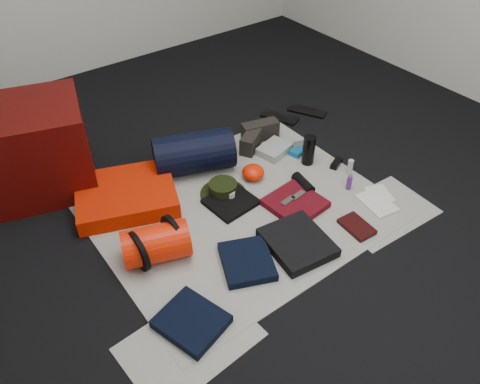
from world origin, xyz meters
TOP-DOWN VIEW (x-y plane):
  - floor at (0.00, 0.00)m, footprint 4.50×4.50m
  - newspaper_mat at (0.00, 0.00)m, footprint 1.60×1.30m
  - newspaper_sheet_front_left at (-0.70, -0.55)m, footprint 0.61×0.44m
  - newspaper_sheet_front_right at (0.65, -0.50)m, footprint 0.60×0.43m
  - red_cabinet at (-0.85, 0.92)m, footprint 0.78×0.71m
  - sleeping_pad at (-0.50, 0.46)m, footprint 0.69×0.63m
  - stuff_sack at (-0.57, -0.03)m, footprint 0.38×0.30m
  - sack_strap_left at (-0.67, -0.03)m, footprint 0.02×0.22m
  - sack_strap_right at (-0.47, -0.03)m, footprint 0.03×0.22m
  - navy_duffel at (-0.01, 0.49)m, footprint 0.56×0.42m
  - boonie_brim at (-0.00, 0.18)m, footprint 0.36×0.36m
  - boonie_crown at (-0.00, 0.18)m, footprint 0.17×0.17m
  - hiking_boot_left at (0.43, 0.46)m, footprint 0.25×0.20m
  - hiking_boot_right at (0.55, 0.51)m, footprint 0.27×0.16m
  - flip_flop_left at (0.84, 0.64)m, footprint 0.20×0.29m
  - flip_flop_right at (1.07, 0.59)m, footprint 0.23×0.30m
  - trousers_navy_a at (-0.65, -0.48)m, footprint 0.32×0.35m
  - trousers_navy_b at (-0.23, -0.35)m, footprint 0.34×0.36m
  - trousers_charcoal at (0.06, -0.41)m, footprint 0.35×0.39m
  - black_tshirt at (-0.02, 0.08)m, footprint 0.29×0.27m
  - red_shirt at (0.27, -0.16)m, footprint 0.32×0.32m
  - orange_stuff_sack at (0.23, 0.19)m, footprint 0.16×0.16m
  - first_aid_pouch at (0.52, 0.32)m, footprint 0.25×0.21m
  - water_bottle at (0.62, 0.11)m, footprint 0.10×0.10m
  - speaker at (0.42, -0.06)m, footprint 0.09×0.18m
  - compact_camera at (0.69, 0.26)m, footprint 0.11×0.08m
  - cyan_case at (0.64, 0.22)m, footprint 0.13×0.10m
  - toiletry_purple at (0.64, -0.24)m, footprint 0.04×0.04m
  - toiletry_clear at (0.75, -0.14)m, footprint 0.05×0.05m
  - paperback_book at (0.42, -0.51)m, footprint 0.14×0.20m
  - map_booklet at (0.67, -0.44)m, footprint 0.19×0.25m
  - map_printout at (0.75, -0.39)m, footprint 0.18×0.20m
  - sunglasses at (0.75, -0.03)m, footprint 0.12×0.09m
  - key_cluster at (-0.66, -0.54)m, footprint 0.09×0.09m
  - tape_roll at (0.00, 0.11)m, footprint 0.05×0.05m
  - energy_bar_a at (0.23, -0.14)m, footprint 0.10×0.05m
  - energy_bar_b at (0.31, -0.14)m, footprint 0.10×0.05m

SIDE VIEW (x-z plane):
  - floor at x=0.00m, z-range -0.02..0.00m
  - newspaper_sheet_front_left at x=-0.70m, z-range 0.00..0.00m
  - newspaper_sheet_front_right at x=0.65m, z-range 0.00..0.00m
  - newspaper_mat at x=0.00m, z-range 0.00..0.01m
  - flip_flop_left at x=0.84m, z-range 0.00..0.02m
  - flip_flop_right at x=1.07m, z-range 0.00..0.02m
  - map_printout at x=0.75m, z-range 0.01..0.01m
  - boonie_brim at x=0.00m, z-range 0.01..0.01m
  - map_booklet at x=0.67m, z-range 0.01..0.02m
  - key_cluster at x=-0.66m, z-range 0.01..0.02m
  - black_tshirt at x=-0.02m, z-range 0.01..0.03m
  - paperback_book at x=0.42m, z-range 0.01..0.03m
  - sunglasses at x=0.75m, z-range 0.01..0.03m
  - cyan_case at x=0.64m, z-range 0.01..0.04m
  - compact_camera at x=0.69m, z-range 0.01..0.04m
  - red_shirt at x=0.27m, z-range 0.01..0.05m
  - trousers_navy_a at x=-0.65m, z-range 0.01..0.05m
  - trousers_navy_b at x=-0.23m, z-range 0.01..0.05m
  - first_aid_pouch at x=0.52m, z-range 0.01..0.06m
  - trousers_charcoal at x=0.06m, z-range 0.01..0.06m
  - speaker at x=0.42m, z-range 0.01..0.07m
  - tape_roll at x=0.00m, z-range 0.03..0.07m
  - boonie_crown at x=0.00m, z-range 0.01..0.09m
  - orange_stuff_sack at x=0.23m, z-range 0.01..0.10m
  - energy_bar_a at x=0.23m, z-range 0.05..0.06m
  - energy_bar_b at x=0.31m, z-range 0.05..0.06m
  - toiletry_purple at x=0.64m, z-range 0.01..0.10m
  - sleeping_pad at x=-0.50m, z-range 0.01..0.11m
  - toiletry_clear at x=0.75m, z-range 0.01..0.11m
  - hiking_boot_left at x=0.43m, z-range 0.01..0.13m
  - hiking_boot_right at x=0.55m, z-range 0.01..0.13m
  - stuff_sack at x=-0.57m, z-range 0.01..0.20m
  - water_bottle at x=0.62m, z-range 0.01..0.21m
  - sack_strap_left at x=-0.67m, z-range 0.01..0.22m
  - sack_strap_right at x=-0.47m, z-range 0.01..0.22m
  - navy_duffel at x=-0.01m, z-range 0.01..0.26m
  - red_cabinet at x=-0.85m, z-range 0.00..0.54m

